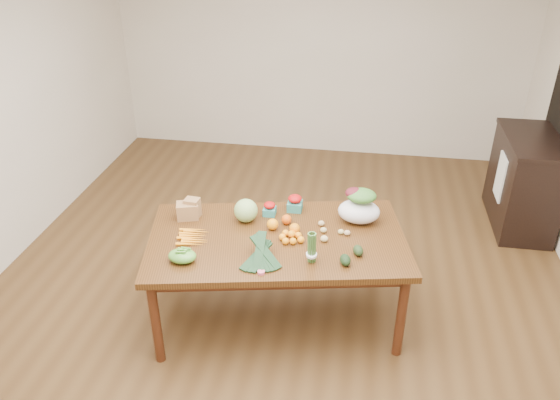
% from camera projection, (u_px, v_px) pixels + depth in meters
% --- Properties ---
extents(floor, '(6.00, 6.00, 0.00)m').
position_uv_depth(floor, '(280.00, 291.00, 4.67)').
color(floor, '#51371C').
rests_on(floor, ground).
extents(room_walls, '(5.02, 6.02, 2.70)m').
position_uv_depth(room_walls, '(279.00, 146.00, 4.00)').
color(room_walls, silver).
rests_on(room_walls, floor).
extents(dining_table, '(2.06, 1.40, 0.75)m').
position_uv_depth(dining_table, '(277.00, 278.00, 4.21)').
color(dining_table, '#4B2B11').
rests_on(dining_table, floor).
extents(cabinet, '(0.52, 1.02, 0.94)m').
position_uv_depth(cabinet, '(524.00, 182.00, 5.41)').
color(cabinet, black).
rests_on(cabinet, floor).
extents(dish_towel, '(0.02, 0.28, 0.45)m').
position_uv_depth(dish_towel, '(500.00, 177.00, 5.33)').
color(dish_towel, white).
rests_on(dish_towel, cabinet).
extents(paper_bag, '(0.25, 0.22, 0.16)m').
position_uv_depth(paper_bag, '(188.00, 209.00, 4.23)').
color(paper_bag, olive).
rests_on(paper_bag, dining_table).
extents(cabbage, '(0.18, 0.18, 0.18)m').
position_uv_depth(cabbage, '(246.00, 211.00, 4.18)').
color(cabbage, '#A2CC76').
rests_on(cabbage, dining_table).
extents(strawberry_basket_a, '(0.11, 0.11, 0.09)m').
position_uv_depth(strawberry_basket_a, '(270.00, 210.00, 4.29)').
color(strawberry_basket_a, red).
rests_on(strawberry_basket_a, dining_table).
extents(strawberry_basket_b, '(0.14, 0.14, 0.10)m').
position_uv_depth(strawberry_basket_b, '(295.00, 204.00, 4.35)').
color(strawberry_basket_b, red).
rests_on(strawberry_basket_b, dining_table).
extents(orange_a, '(0.09, 0.09, 0.09)m').
position_uv_depth(orange_a, '(273.00, 224.00, 4.10)').
color(orange_a, '#FFA90F').
rests_on(orange_a, dining_table).
extents(orange_b, '(0.08, 0.08, 0.08)m').
position_uv_depth(orange_b, '(287.00, 219.00, 4.17)').
color(orange_b, '#DC590D').
rests_on(orange_b, dining_table).
extents(orange_c, '(0.08, 0.08, 0.08)m').
position_uv_depth(orange_c, '(295.00, 228.00, 4.06)').
color(orange_c, orange).
rests_on(orange_c, dining_table).
extents(mandarin_cluster, '(0.21, 0.21, 0.08)m').
position_uv_depth(mandarin_cluster, '(291.00, 235.00, 3.97)').
color(mandarin_cluster, '#FCA70F').
rests_on(mandarin_cluster, dining_table).
extents(carrots, '(0.26, 0.28, 0.03)m').
position_uv_depth(carrots, '(193.00, 237.00, 4.01)').
color(carrots, orange).
rests_on(carrots, dining_table).
extents(snap_pea_bag, '(0.20, 0.15, 0.09)m').
position_uv_depth(snap_pea_bag, '(182.00, 256.00, 3.74)').
color(snap_pea_bag, green).
rests_on(snap_pea_bag, dining_table).
extents(kale_bunch, '(0.39, 0.46, 0.16)m').
position_uv_depth(kale_bunch, '(261.00, 255.00, 3.69)').
color(kale_bunch, black).
rests_on(kale_bunch, dining_table).
extents(asparagus_bundle, '(0.10, 0.13, 0.26)m').
position_uv_depth(asparagus_bundle, '(312.00, 247.00, 3.69)').
color(asparagus_bundle, '#4C813B').
rests_on(asparagus_bundle, dining_table).
extents(potato_a, '(0.05, 0.04, 0.04)m').
position_uv_depth(potato_a, '(324.00, 230.00, 4.07)').
color(potato_a, tan).
rests_on(potato_a, dining_table).
extents(potato_b, '(0.06, 0.05, 0.05)m').
position_uv_depth(potato_b, '(324.00, 239.00, 3.96)').
color(potato_b, '#D8BB7C').
rests_on(potato_b, dining_table).
extents(potato_c, '(0.05, 0.04, 0.04)m').
position_uv_depth(potato_c, '(341.00, 232.00, 4.06)').
color(potato_c, tan).
rests_on(potato_c, dining_table).
extents(potato_d, '(0.05, 0.04, 0.04)m').
position_uv_depth(potato_d, '(321.00, 223.00, 4.16)').
color(potato_d, tan).
rests_on(potato_d, dining_table).
extents(potato_e, '(0.05, 0.04, 0.04)m').
position_uv_depth(potato_e, '(347.00, 233.00, 4.04)').
color(potato_e, tan).
rests_on(potato_e, dining_table).
extents(avocado_a, '(0.10, 0.12, 0.07)m').
position_uv_depth(avocado_a, '(345.00, 260.00, 3.71)').
color(avocado_a, black).
rests_on(avocado_a, dining_table).
extents(avocado_b, '(0.10, 0.12, 0.07)m').
position_uv_depth(avocado_b, '(358.00, 250.00, 3.82)').
color(avocado_b, black).
rests_on(avocado_b, dining_table).
extents(salad_bag, '(0.36, 0.30, 0.25)m').
position_uv_depth(salad_bag, '(359.00, 207.00, 4.16)').
color(salad_bag, white).
rests_on(salad_bag, dining_table).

